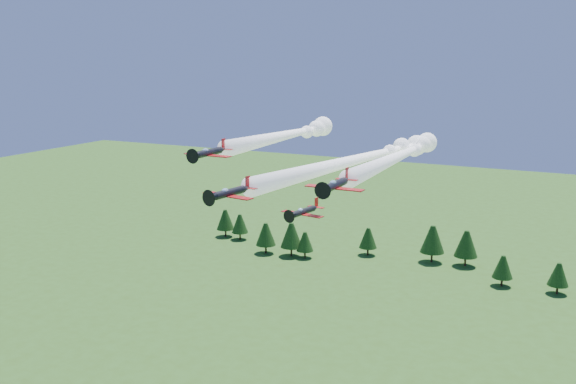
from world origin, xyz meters
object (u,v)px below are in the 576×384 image
at_px(plane_lead, 361,158).
at_px(plane_right, 401,155).
at_px(plane_left, 290,134).
at_px(plane_slot, 303,212).

bearing_deg(plane_lead, plane_right, 67.44).
relative_size(plane_left, plane_right, 0.87).
bearing_deg(plane_lead, plane_left, 170.73).
distance_m(plane_left, plane_right, 19.62).
xyz_separation_m(plane_right, plane_slot, (-8.72, -19.65, -6.19)).
bearing_deg(plane_right, plane_slot, -112.89).
distance_m(plane_lead, plane_left, 15.88).
distance_m(plane_right, plane_slot, 22.37).
distance_m(plane_lead, plane_slot, 14.64).
xyz_separation_m(plane_lead, plane_slot, (-4.22, -12.50, -6.34)).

